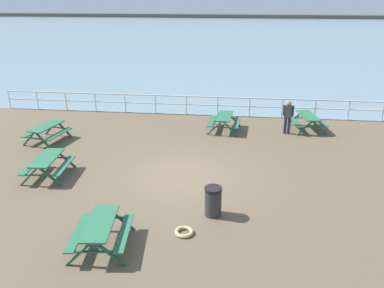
{
  "coord_description": "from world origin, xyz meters",
  "views": [
    {
      "loc": [
        1.82,
        -12.83,
        6.49
      ],
      "look_at": [
        0.19,
        1.28,
        0.8
      ],
      "focal_mm": 35.68,
      "sensor_mm": 36.0,
      "label": 1
    }
  ],
  "objects_px": {
    "picnic_table_far_left": "(101,228)",
    "litter_bin": "(213,201)",
    "picnic_table_seaward": "(48,162)",
    "visitor": "(288,115)",
    "picnic_table_mid_centre": "(308,119)",
    "picnic_table_far_right": "(224,119)",
    "picnic_table_near_left": "(47,130)"
  },
  "relations": [
    {
      "from": "picnic_table_far_left",
      "to": "litter_bin",
      "type": "xyz_separation_m",
      "value": [
        2.9,
        1.95,
        -0.1
      ]
    },
    {
      "from": "picnic_table_mid_centre",
      "to": "picnic_table_seaward",
      "type": "distance_m",
      "value": 12.34
    },
    {
      "from": "picnic_table_near_left",
      "to": "litter_bin",
      "type": "distance_m",
      "value": 9.66
    },
    {
      "from": "picnic_table_mid_centre",
      "to": "picnic_table_far_left",
      "type": "distance_m",
      "value": 12.58
    },
    {
      "from": "picnic_table_mid_centre",
      "to": "visitor",
      "type": "xyz_separation_m",
      "value": [
        -1.08,
        -0.7,
        0.36
      ]
    },
    {
      "from": "picnic_table_seaward",
      "to": "picnic_table_far_right",
      "type": "bearing_deg",
      "value": -51.36
    },
    {
      "from": "picnic_table_near_left",
      "to": "picnic_table_far_right",
      "type": "distance_m",
      "value": 8.45
    },
    {
      "from": "picnic_table_near_left",
      "to": "picnic_table_far_right",
      "type": "height_order",
      "value": "same"
    },
    {
      "from": "picnic_table_near_left",
      "to": "picnic_table_seaward",
      "type": "bearing_deg",
      "value": -141.96
    },
    {
      "from": "visitor",
      "to": "litter_bin",
      "type": "xyz_separation_m",
      "value": [
        -3.12,
        -7.75,
        -0.47
      ]
    },
    {
      "from": "picnic_table_mid_centre",
      "to": "visitor",
      "type": "relative_size",
      "value": 1.22
    },
    {
      "from": "picnic_table_far_left",
      "to": "visitor",
      "type": "relative_size",
      "value": 1.18
    },
    {
      "from": "picnic_table_far_left",
      "to": "picnic_table_seaward",
      "type": "xyz_separation_m",
      "value": [
        -3.41,
        3.92,
        0.0
      ]
    },
    {
      "from": "picnic_table_near_left",
      "to": "picnic_table_seaward",
      "type": "relative_size",
      "value": 1.08
    },
    {
      "from": "picnic_table_far_right",
      "to": "visitor",
      "type": "bearing_deg",
      "value": -87.72
    },
    {
      "from": "visitor",
      "to": "picnic_table_far_left",
      "type": "bearing_deg",
      "value": 164.86
    },
    {
      "from": "picnic_table_far_left",
      "to": "litter_bin",
      "type": "relative_size",
      "value": 2.06
    },
    {
      "from": "picnic_table_far_left",
      "to": "picnic_table_seaward",
      "type": "distance_m",
      "value": 5.2
    },
    {
      "from": "picnic_table_far_right",
      "to": "picnic_table_seaward",
      "type": "bearing_deg",
      "value": 137.36
    },
    {
      "from": "picnic_table_seaward",
      "to": "visitor",
      "type": "bearing_deg",
      "value": -62.65
    },
    {
      "from": "picnic_table_near_left",
      "to": "picnic_table_mid_centre",
      "type": "distance_m",
      "value": 12.59
    },
    {
      "from": "picnic_table_seaward",
      "to": "picnic_table_mid_centre",
      "type": "bearing_deg",
      "value": -62.51
    },
    {
      "from": "picnic_table_seaward",
      "to": "visitor",
      "type": "height_order",
      "value": "visitor"
    },
    {
      "from": "picnic_table_mid_centre",
      "to": "litter_bin",
      "type": "distance_m",
      "value": 9.42
    },
    {
      "from": "picnic_table_mid_centre",
      "to": "picnic_table_far_right",
      "type": "height_order",
      "value": "same"
    },
    {
      "from": "picnic_table_far_left",
      "to": "visitor",
      "type": "height_order",
      "value": "visitor"
    },
    {
      "from": "picnic_table_far_left",
      "to": "litter_bin",
      "type": "height_order",
      "value": "litter_bin"
    },
    {
      "from": "picnic_table_near_left",
      "to": "litter_bin",
      "type": "height_order",
      "value": "litter_bin"
    },
    {
      "from": "picnic_table_far_left",
      "to": "picnic_table_seaward",
      "type": "height_order",
      "value": "same"
    },
    {
      "from": "picnic_table_mid_centre",
      "to": "litter_bin",
      "type": "relative_size",
      "value": 2.13
    },
    {
      "from": "picnic_table_seaward",
      "to": "visitor",
      "type": "distance_m",
      "value": 11.06
    },
    {
      "from": "picnic_table_far_right",
      "to": "picnic_table_seaward",
      "type": "xyz_separation_m",
      "value": [
        -6.37,
        -5.9,
        0.0
      ]
    }
  ]
}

